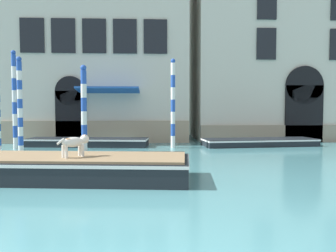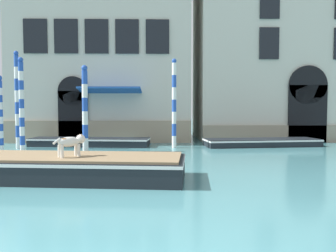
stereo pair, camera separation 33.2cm
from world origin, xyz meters
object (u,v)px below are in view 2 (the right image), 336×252
at_px(boat_moored_near_palazzo, 90,142).
at_px(mooring_pole_4, 85,108).
at_px(boat_foreground, 65,166).
at_px(mooring_pole_1, 174,103).
at_px(mooring_pole_5, 0,113).
at_px(boat_moored_far, 261,142).
at_px(mooring_pole_0, 22,106).
at_px(dog_on_deck, 71,142).
at_px(mooring_pole_3, 17,100).

bearing_deg(boat_moored_near_palazzo, mooring_pole_4, -77.33).
bearing_deg(boat_foreground, mooring_pole_1, 70.55).
bearing_deg(mooring_pole_1, mooring_pole_5, -169.16).
bearing_deg(mooring_pole_4, mooring_pole_5, -176.60).
height_order(boat_moored_far, mooring_pole_5, mooring_pole_5).
distance_m(boat_moored_near_palazzo, mooring_pole_0, 4.08).
bearing_deg(dog_on_deck, mooring_pole_4, 60.10).
height_order(boat_moored_near_palazzo, mooring_pole_0, mooring_pole_0).
relative_size(mooring_pole_0, mooring_pole_5, 1.20).
relative_size(mooring_pole_4, mooring_pole_5, 1.14).
height_order(boat_foreground, mooring_pole_3, mooring_pole_3).
height_order(boat_moored_far, mooring_pole_0, mooring_pole_0).
bearing_deg(mooring_pole_5, mooring_pole_0, -26.20).
bearing_deg(boat_foreground, mooring_pole_0, 128.69).
distance_m(mooring_pole_0, mooring_pole_3, 2.15).
xyz_separation_m(boat_foreground, mooring_pole_5, (-4.43, 5.55, 1.38)).
xyz_separation_m(boat_moored_far, mooring_pole_3, (-12.06, -0.90, 2.15)).
distance_m(boat_moored_near_palazzo, mooring_pole_3, 3.98).
bearing_deg(mooring_pole_4, mooring_pole_1, 17.31).
relative_size(mooring_pole_3, mooring_pole_4, 1.21).
bearing_deg(mooring_pole_3, mooring_pole_0, -62.09).
xyz_separation_m(mooring_pole_4, mooring_pole_5, (-3.68, -0.22, -0.23)).
bearing_deg(boat_foreground, mooring_pole_3, 127.34).
distance_m(boat_moored_far, mooring_pole_1, 5.02).
height_order(boat_foreground, mooring_pole_4, mooring_pole_4).
bearing_deg(mooring_pole_0, boat_moored_far, 14.10).
bearing_deg(boat_moored_far, mooring_pole_5, -176.22).
bearing_deg(mooring_pole_0, boat_foreground, -56.96).
bearing_deg(mooring_pole_4, boat_moored_near_palazzo, 96.97).
height_order(boat_moored_near_palazzo, mooring_pole_3, mooring_pole_3).
bearing_deg(boat_foreground, dog_on_deck, -37.26).
distance_m(mooring_pole_1, mooring_pole_4, 4.25).
bearing_deg(mooring_pole_5, mooring_pole_4, 3.40).
relative_size(boat_foreground, boat_moored_far, 1.12).
bearing_deg(mooring_pole_1, dog_on_deck, -112.70).
height_order(dog_on_deck, boat_moored_near_palazzo, dog_on_deck).
height_order(mooring_pole_0, mooring_pole_5, mooring_pole_0).
relative_size(boat_moored_far, mooring_pole_3, 1.29).
relative_size(mooring_pole_1, mooring_pole_5, 1.28).
bearing_deg(boat_moored_far, dog_on_deck, -139.90).
bearing_deg(boat_moored_far, boat_foreground, -141.70).
xyz_separation_m(boat_foreground, boat_moored_near_palazzo, (-1.01, 7.86, -0.12)).
bearing_deg(boat_moored_far, mooring_pole_4, -173.43).
bearing_deg(boat_moored_near_palazzo, mooring_pole_3, -156.68).
bearing_deg(mooring_pole_3, boat_moored_near_palazzo, 17.62).
height_order(mooring_pole_0, mooring_pole_4, mooring_pole_0).
height_order(mooring_pole_1, mooring_pole_5, mooring_pole_1).
bearing_deg(boat_moored_near_palazzo, mooring_pole_0, -121.64).
bearing_deg(mooring_pole_0, mooring_pole_1, 17.66).
bearing_deg(mooring_pole_4, mooring_pole_3, 162.87).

